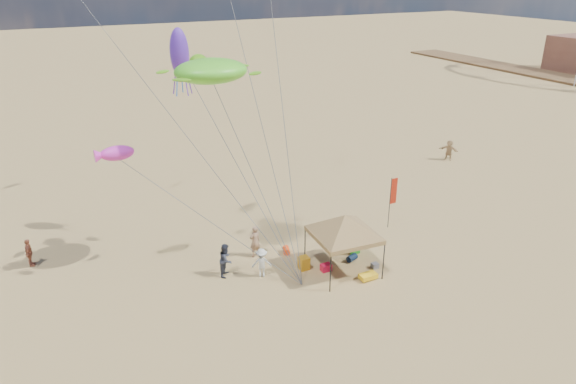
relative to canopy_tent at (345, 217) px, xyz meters
name	(u,v)px	position (x,y,z in m)	size (l,w,h in m)	color
ground	(316,288)	(-2.05, -0.78, -3.08)	(280.00, 280.00, 0.00)	tan
canopy_tent	(345,217)	(0.00, 0.00, 0.00)	(5.98, 5.98, 3.70)	black
feather_flag	(393,194)	(5.29, 2.92, -0.93)	(0.49, 0.06, 3.22)	black
cooler_red	(326,267)	(-0.78, 0.37, -2.89)	(0.54, 0.38, 0.38)	red
cooler_blue	(358,234)	(2.82, 2.70, -2.89)	(0.54, 0.38, 0.38)	navy
bag_navy	(352,258)	(0.98, 0.60, -2.90)	(0.36, 0.36, 0.60)	#0C1D37
bag_orange	(286,250)	(-1.80, 2.92, -2.90)	(0.36, 0.36, 0.60)	#FB410D
chair_green	(354,247)	(1.57, 1.30, -2.73)	(0.50, 0.50, 0.70)	#1F9A1C
chair_yellow	(304,263)	(-1.72, 1.04, -2.73)	(0.50, 0.50, 0.70)	orange
crate_grey	(375,266)	(1.65, -0.56, -2.94)	(0.34, 0.30, 0.28)	slate
beach_cart	(368,276)	(0.69, -1.32, -2.88)	(0.90, 0.50, 0.24)	yellow
person_near_a	(255,241)	(-3.44, 3.44, -2.17)	(0.66, 0.43, 1.82)	tan
person_near_b	(226,260)	(-5.52, 2.34, -2.19)	(0.87, 0.68, 1.78)	#343847
person_near_c	(262,263)	(-3.96, 1.41, -2.30)	(1.01, 0.58, 1.57)	silver
person_far_a	(29,253)	(-14.41, 7.87, -2.30)	(0.91, 0.38, 1.56)	#A55A3F
person_far_c	(449,150)	(16.99, 10.53, -2.23)	(1.58, 0.50, 1.70)	tan
turtle_kite	(211,71)	(-5.46, 3.19, 7.15)	(3.37, 2.69, 1.12)	#5FDF2E
fish_kite	(117,153)	(-9.74, 4.88, 3.40)	(1.60, 0.80, 0.71)	#FA37D6
squid_kite	(179,53)	(-5.70, 7.28, 7.44)	(0.97, 0.97, 2.53)	#612DC8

